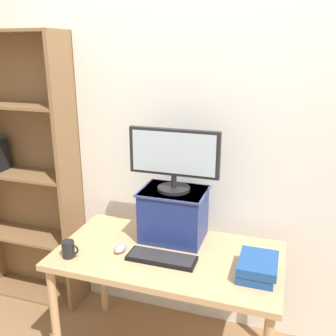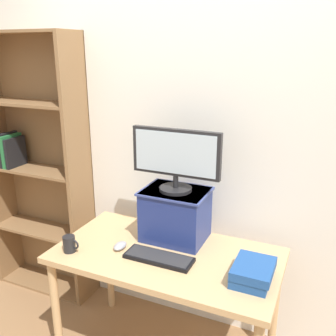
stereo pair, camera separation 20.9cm
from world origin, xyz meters
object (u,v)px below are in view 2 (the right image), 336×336
at_px(riser_box, 175,214).
at_px(coffee_mug, 70,244).
at_px(desk, 167,266).
at_px(keyboard, 159,258).
at_px(computer_mouse, 120,246).
at_px(book_stack, 253,272).
at_px(bookshelf_unit, 37,167).
at_px(computer_monitor, 176,157).

relative_size(riser_box, coffee_mug, 3.85).
bearing_deg(coffee_mug, desk, 22.38).
height_order(keyboard, computer_mouse, computer_mouse).
xyz_separation_m(riser_box, coffee_mug, (-0.50, -0.40, -0.12)).
height_order(keyboard, book_stack, book_stack).
distance_m(bookshelf_unit, coffee_mug, 0.95).
distance_m(riser_box, book_stack, 0.60).
height_order(computer_mouse, book_stack, book_stack).
bearing_deg(book_stack, coffee_mug, -171.60).
relative_size(desk, bookshelf_unit, 0.65).
bearing_deg(bookshelf_unit, computer_monitor, -7.47).
bearing_deg(book_stack, computer_mouse, -179.67).
bearing_deg(bookshelf_unit, computer_mouse, -22.81).
height_order(bookshelf_unit, coffee_mug, bookshelf_unit).
relative_size(bookshelf_unit, book_stack, 7.47).
distance_m(desk, keyboard, 0.13).
xyz_separation_m(desk, keyboard, (-0.01, -0.08, 0.10)).
bearing_deg(bookshelf_unit, keyboard, -19.08).
xyz_separation_m(desk, computer_monitor, (-0.02, 0.19, 0.62)).
relative_size(computer_monitor, computer_mouse, 5.26).
bearing_deg(riser_box, computer_mouse, -134.21).
bearing_deg(computer_monitor, computer_mouse, -134.38).
distance_m(computer_mouse, book_stack, 0.79).
height_order(riser_box, book_stack, riser_box).
bearing_deg(desk, keyboard, -96.46).
bearing_deg(keyboard, bookshelf_unit, 160.92).
xyz_separation_m(desk, computer_mouse, (-0.27, -0.07, 0.11)).
distance_m(keyboard, book_stack, 0.52).
bearing_deg(computer_mouse, keyboard, -3.75).
bearing_deg(computer_mouse, book_stack, 0.33).
bearing_deg(keyboard, desk, 83.54).
xyz_separation_m(bookshelf_unit, riser_box, (1.24, -0.16, -0.09)).
bearing_deg(book_stack, keyboard, -177.62).
distance_m(desk, riser_box, 0.32).
bearing_deg(computer_mouse, bookshelf_unit, 157.19).
height_order(keyboard, coffee_mug, coffee_mug).
height_order(bookshelf_unit, riser_box, bookshelf_unit).
distance_m(computer_monitor, keyboard, 0.58).
bearing_deg(bookshelf_unit, desk, -15.46).
distance_m(riser_box, coffee_mug, 0.65).
bearing_deg(computer_monitor, riser_box, 90.00).
bearing_deg(computer_monitor, book_stack, -24.89).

